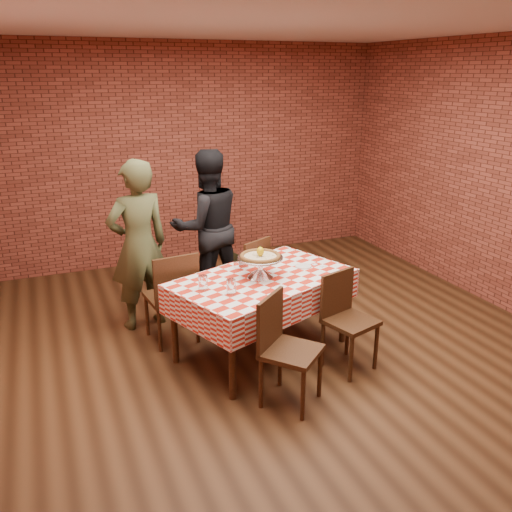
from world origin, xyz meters
name	(u,v)px	position (x,y,z in m)	size (l,w,h in m)	color
ground	(277,354)	(0.00, 0.00, 0.00)	(6.00, 6.00, 0.00)	black
back_wall	(186,155)	(0.00, 3.00, 1.45)	(5.50, 5.50, 0.00)	maroon
table	(262,315)	(-0.11, 0.11, 0.38)	(1.58, 0.95, 0.75)	#402413
tablecloth	(262,291)	(-0.11, 0.11, 0.62)	(1.62, 0.99, 0.27)	red
pizza_stand	(260,267)	(-0.13, 0.11, 0.85)	(0.42, 0.42, 0.19)	silver
pizza	(260,257)	(-0.13, 0.11, 0.95)	(0.36, 0.36, 0.03)	beige
lemon	(260,252)	(-0.13, 0.11, 1.00)	(0.07, 0.07, 0.09)	yellow
water_glass_left	(231,287)	(-0.50, -0.16, 0.82)	(0.08, 0.08, 0.13)	white
water_glass_right	(203,283)	(-0.70, 0.02, 0.82)	(0.08, 0.08, 0.13)	white
side_plate	(303,266)	(0.35, 0.20, 0.76)	(0.15, 0.15, 0.01)	white
sweetener_packet_a	(323,266)	(0.52, 0.14, 0.76)	(0.05, 0.04, 0.01)	white
sweetener_packet_b	(315,264)	(0.48, 0.21, 0.76)	(0.05, 0.04, 0.01)	white
condiment_caddy	(241,260)	(-0.21, 0.40, 0.84)	(0.11, 0.09, 0.15)	silver
chair_near_left	(291,352)	(-0.22, -0.74, 0.45)	(0.41, 0.41, 0.89)	#402413
chair_near_right	(351,323)	(0.49, -0.46, 0.43)	(0.39, 0.39, 0.87)	#402413
chair_far_left	(171,296)	(-0.83, 0.68, 0.46)	(0.44, 0.44, 0.92)	#402413
chair_far_right	(245,276)	(0.05, 0.96, 0.44)	(0.39, 0.39, 0.87)	#402413
diner_olive	(139,246)	(-1.03, 1.11, 0.87)	(0.63, 0.42, 1.74)	#424627
diner_black	(207,227)	(-0.19, 1.52, 0.86)	(0.84, 0.65, 1.73)	black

